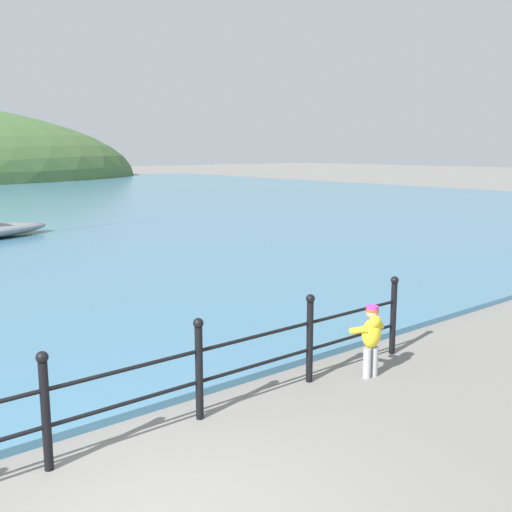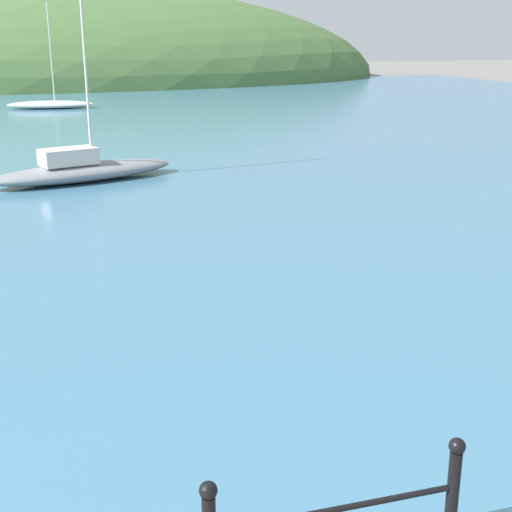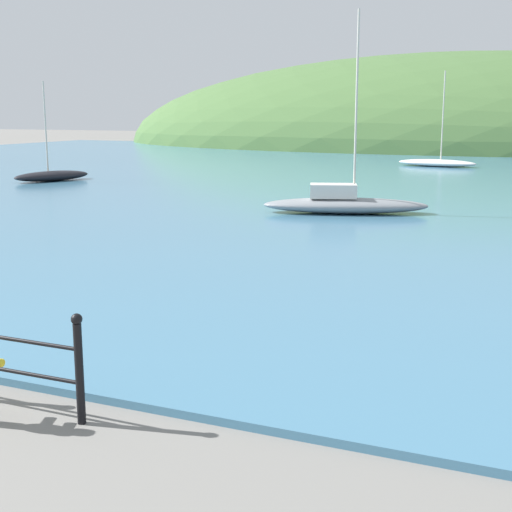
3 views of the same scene
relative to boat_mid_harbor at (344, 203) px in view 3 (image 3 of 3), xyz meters
The scene contains 5 objects.
water 15.09m from the boat_mid_harbor, 102.70° to the left, with size 80.00×60.00×0.10m, color teal.
far_hillside 49.73m from the boat_mid_harbor, 93.82° to the left, with size 68.27×37.55×17.35m.
boat_mid_harbor is the anchor object (origin of this frame).
boat_twin_mast 20.80m from the boat_mid_harbor, 91.19° to the left, with size 4.67×1.98×5.39m.
boat_red_dinghy 16.08m from the boat_mid_harbor, 162.04° to the left, with size 2.51×3.80×4.46m.
Camera 3 is at (9.46, -4.26, 3.25)m, focal length 50.00 mm.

